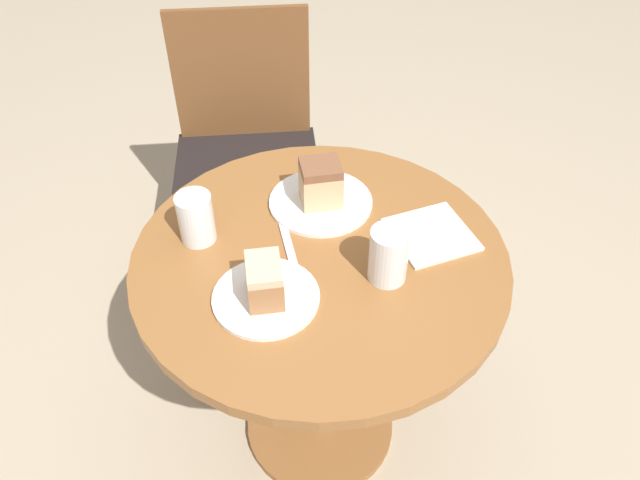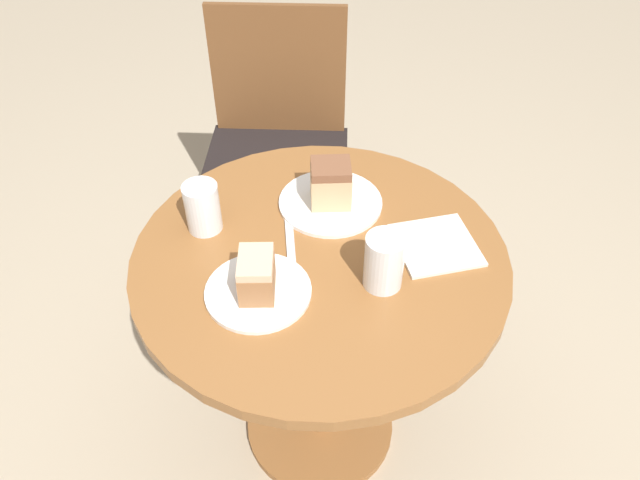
# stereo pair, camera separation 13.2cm
# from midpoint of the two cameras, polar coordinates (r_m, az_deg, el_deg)

# --- Properties ---
(ground_plane) EXTENTS (8.00, 8.00, 0.00)m
(ground_plane) POSITION_cam_midpoint_polar(r_m,az_deg,el_deg) (1.91, -2.06, -16.75)
(ground_plane) COLOR tan
(table) EXTENTS (0.82, 0.82, 0.71)m
(table) POSITION_cam_midpoint_polar(r_m,az_deg,el_deg) (1.46, -2.59, -5.93)
(table) COLOR brown
(table) RESTS_ON ground_plane
(chair) EXTENTS (0.50, 0.48, 0.90)m
(chair) POSITION_cam_midpoint_polar(r_m,az_deg,el_deg) (2.06, -8.58, 8.01)
(chair) COLOR brown
(chair) RESTS_ON ground_plane
(plate_near) EXTENTS (0.24, 0.24, 0.01)m
(plate_near) POSITION_cam_midpoint_polar(r_m,az_deg,el_deg) (1.47, -2.51, 3.38)
(plate_near) COLOR white
(plate_near) RESTS_ON table
(plate_far) EXTENTS (0.22, 0.22, 0.01)m
(plate_far) POSITION_cam_midpoint_polar(r_m,az_deg,el_deg) (1.26, -7.96, -5.38)
(plate_far) COLOR white
(plate_far) RESTS_ON table
(cake_slice_near) EXTENTS (0.09, 0.08, 0.10)m
(cake_slice_near) POSITION_cam_midpoint_polar(r_m,az_deg,el_deg) (1.43, -2.57, 5.13)
(cake_slice_near) COLOR tan
(cake_slice_near) RESTS_ON plate_near
(cake_slice_far) EXTENTS (0.07, 0.10, 0.09)m
(cake_slice_far) POSITION_cam_midpoint_polar(r_m,az_deg,el_deg) (1.22, -8.17, -3.86)
(cake_slice_far) COLOR #9E6B42
(cake_slice_far) RESTS_ON plate_far
(glass_lemonade) EXTENTS (0.08, 0.08, 0.12)m
(glass_lemonade) POSITION_cam_midpoint_polar(r_m,az_deg,el_deg) (1.26, 3.31, -1.69)
(glass_lemonade) COLOR beige
(glass_lemonade) RESTS_ON table
(glass_water) EXTENTS (0.08, 0.08, 0.12)m
(glass_water) POSITION_cam_midpoint_polar(r_m,az_deg,el_deg) (1.38, -13.94, 1.64)
(glass_water) COLOR silver
(glass_water) RESTS_ON table
(napkin_stack) EXTENTS (0.20, 0.20, 0.01)m
(napkin_stack) POSITION_cam_midpoint_polar(r_m,az_deg,el_deg) (1.39, 7.51, 0.39)
(napkin_stack) COLOR silver
(napkin_stack) RESTS_ON table
(fork) EXTENTS (0.02, 0.18, 0.00)m
(fork) POSITION_cam_midpoint_polar(r_m,az_deg,el_deg) (1.38, -5.78, -0.12)
(fork) COLOR silver
(fork) RESTS_ON table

